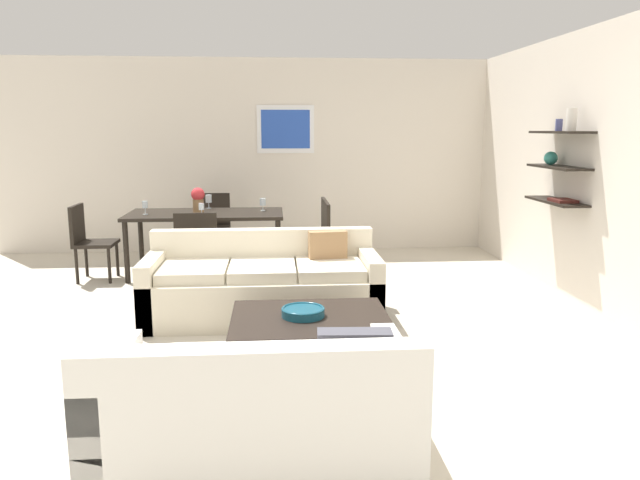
% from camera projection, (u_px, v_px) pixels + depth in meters
% --- Properties ---
extents(ground_plane, '(18.00, 18.00, 0.00)m').
position_uv_depth(ground_plane, '(279.00, 328.00, 5.31)').
color(ground_plane, beige).
extents(back_wall_unit, '(8.40, 0.09, 2.70)m').
position_uv_depth(back_wall_unit, '(296.00, 156.00, 8.55)').
color(back_wall_unit, silver).
rests_on(back_wall_unit, ground).
extents(right_wall_shelf_unit, '(0.34, 8.20, 2.70)m').
position_uv_depth(right_wall_shelf_unit, '(586.00, 169.00, 5.89)').
color(right_wall_shelf_unit, silver).
rests_on(right_wall_shelf_unit, ground).
extents(sofa_beige, '(2.13, 0.90, 0.78)m').
position_uv_depth(sofa_beige, '(264.00, 287.00, 5.58)').
color(sofa_beige, beige).
rests_on(sofa_beige, ground).
extents(loveseat_white, '(1.61, 0.90, 0.78)m').
position_uv_depth(loveseat_white, '(258.00, 414.00, 3.09)').
color(loveseat_white, white).
rests_on(loveseat_white, ground).
extents(coffee_table, '(1.16, 0.93, 0.38)m').
position_uv_depth(coffee_table, '(310.00, 341.00, 4.44)').
color(coffee_table, black).
rests_on(coffee_table, ground).
extents(decorative_bowl, '(0.32, 0.32, 0.07)m').
position_uv_depth(decorative_bowl, '(303.00, 312.00, 4.40)').
color(decorative_bowl, navy).
rests_on(decorative_bowl, coffee_table).
extents(dining_table, '(1.84, 0.89, 0.75)m').
position_uv_depth(dining_table, '(206.00, 218.00, 7.18)').
color(dining_table, black).
rests_on(dining_table, ground).
extents(dining_chair_head, '(0.44, 0.44, 0.88)m').
position_uv_depth(dining_chair_head, '(213.00, 222.00, 8.05)').
color(dining_chair_head, black).
rests_on(dining_chair_head, ground).
extents(dining_chair_left_near, '(0.44, 0.44, 0.88)m').
position_uv_depth(dining_chair_left_near, '(88.00, 237.00, 6.91)').
color(dining_chair_left_near, black).
rests_on(dining_chair_left_near, ground).
extents(dining_chair_right_far, '(0.44, 0.44, 0.88)m').
position_uv_depth(dining_chair_right_far, '(315.00, 229.00, 7.51)').
color(dining_chair_right_far, black).
rests_on(dining_chair_right_far, ground).
extents(dining_chair_foot, '(0.44, 0.44, 0.88)m').
position_uv_depth(dining_chair_foot, '(198.00, 246.00, 6.38)').
color(dining_chair_foot, black).
rests_on(dining_chair_foot, ground).
extents(dining_chair_right_near, '(0.44, 0.44, 0.88)m').
position_uv_depth(dining_chair_right_near, '(317.00, 234.00, 7.11)').
color(dining_chair_right_near, black).
rests_on(dining_chair_right_near, ground).
extents(wine_glass_right_far, '(0.07, 0.07, 0.15)m').
position_uv_depth(wine_glass_right_far, '(263.00, 202.00, 7.31)').
color(wine_glass_right_far, silver).
rests_on(wine_glass_right_far, dining_table).
extents(wine_glass_foot, '(0.06, 0.06, 0.16)m').
position_uv_depth(wine_glass_foot, '(201.00, 207.00, 6.77)').
color(wine_glass_foot, silver).
rests_on(wine_glass_foot, dining_table).
extents(wine_glass_head, '(0.08, 0.08, 0.17)m').
position_uv_depth(wine_glass_head, '(209.00, 199.00, 7.52)').
color(wine_glass_head, silver).
rests_on(wine_glass_head, dining_table).
extents(wine_glass_left_near, '(0.06, 0.06, 0.16)m').
position_uv_depth(wine_glass_left_near, '(145.00, 205.00, 6.99)').
color(wine_glass_left_near, silver).
rests_on(wine_glass_left_near, dining_table).
extents(centerpiece_vase, '(0.16, 0.16, 0.30)m').
position_uv_depth(centerpiece_vase, '(198.00, 199.00, 7.16)').
color(centerpiece_vase, olive).
rests_on(centerpiece_vase, dining_table).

